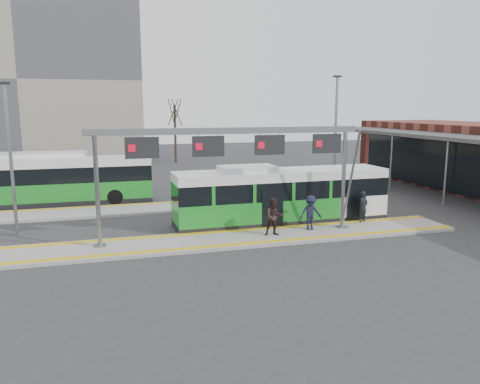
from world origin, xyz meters
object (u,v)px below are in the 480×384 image
object	(u,v)px
passenger_b	(274,217)
passenger_c	(311,213)
gantry	(233,150)
passenger_a	(363,206)
hero_bus	(281,196)

from	to	relation	value
passenger_b	passenger_c	world-z (taller)	passenger_b
gantry	passenger_a	world-z (taller)	gantry
gantry	passenger_a	xyz separation A→B (m)	(7.54, 0.84, -3.31)
passenger_a	hero_bus	bearing A→B (deg)	135.03
hero_bus	passenger_b	world-z (taller)	hero_bus
gantry	passenger_a	size ratio (longest dim) A/B	7.77
hero_bus	passenger_a	world-z (taller)	hero_bus
passenger_a	passenger_c	distance (m)	3.53
hero_bus	passenger_c	xyz separation A→B (m)	(0.73, -2.33, -0.44)
passenger_a	passenger_b	size ratio (longest dim) A/B	0.91
gantry	hero_bus	distance (m)	5.00
gantry	passenger_a	distance (m)	8.27
gantry	passenger_c	bearing A→B (deg)	0.90
passenger_b	passenger_c	xyz separation A→B (m)	(2.15, 0.48, -0.04)
hero_bus	passenger_c	world-z (taller)	hero_bus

